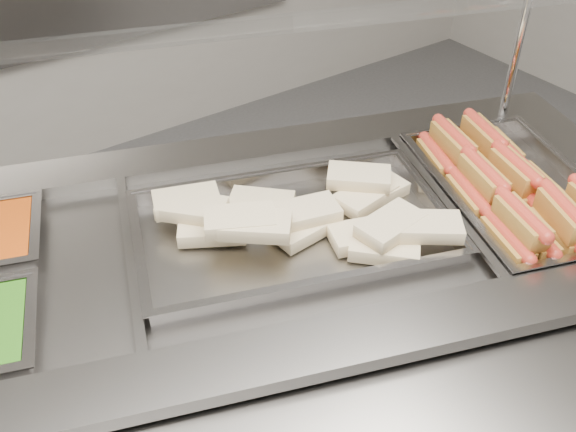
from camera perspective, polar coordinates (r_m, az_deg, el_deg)
steam_counter at (r=1.80m, az=-1.62°, el=-12.62°), size 2.11×1.45×0.93m
sneeze_guard at (r=1.47m, az=-4.46°, el=15.90°), size 1.71×0.85×0.45m
pan_hotdogs at (r=1.73m, az=19.28°, el=1.50°), size 0.52×0.65×0.10m
pan_wraps at (r=1.50m, az=0.38°, el=-1.46°), size 0.80×0.62×0.07m
hotdogs_in_buns at (r=1.68m, az=19.28°, el=2.42°), size 0.40×0.60×0.12m
tortilla_wraps at (r=1.49m, az=1.81°, el=0.14°), size 0.59×0.55×0.10m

